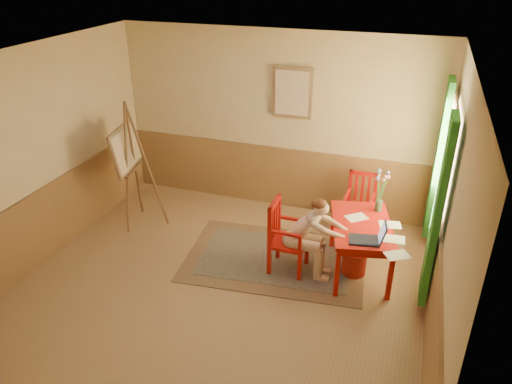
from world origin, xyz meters
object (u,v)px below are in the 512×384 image
(figure, at_px, (308,233))
(easel, at_px, (128,154))
(chair_left, at_px, (285,237))
(chair_back, at_px, (359,205))
(laptop, at_px, (370,238))
(table, at_px, (361,230))

(figure, height_order, easel, easel)
(chair_left, xyz_separation_m, figure, (0.30, -0.02, 0.12))
(chair_left, xyz_separation_m, chair_back, (0.77, 1.25, -0.03))
(figure, bearing_deg, laptop, -7.71)
(chair_back, relative_size, easel, 0.48)
(laptop, bearing_deg, chair_left, 173.22)
(laptop, bearing_deg, easel, 170.66)
(laptop, distance_m, easel, 3.65)
(table, xyz_separation_m, chair_left, (-0.92, -0.26, -0.14))
(table, bearing_deg, easel, 176.58)
(table, height_order, easel, easel)
(chair_left, height_order, laptop, chair_left)
(table, distance_m, chair_back, 1.01)
(table, relative_size, chair_left, 1.35)
(table, xyz_separation_m, chair_back, (-0.15, 0.99, -0.17))
(laptop, relative_size, easel, 0.24)
(easel, bearing_deg, laptop, -9.34)
(table, xyz_separation_m, laptop, (0.14, -0.38, 0.14))
(table, distance_m, laptop, 0.43)
(figure, relative_size, easel, 0.58)
(figure, height_order, laptop, figure)
(chair_left, relative_size, easel, 0.51)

